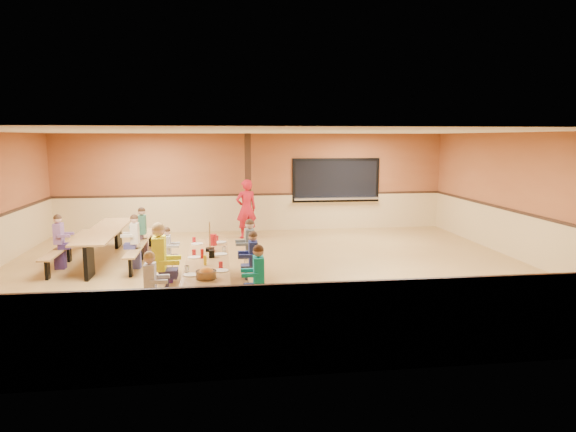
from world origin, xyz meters
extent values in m
plane|color=olive|center=(0.00, 0.00, 0.00)|extent=(12.00, 12.00, 0.00)
cube|color=#96522B|center=(0.00, 5.00, 1.50)|extent=(12.00, 0.04, 3.00)
cube|color=#96522B|center=(0.00, -5.00, 1.50)|extent=(12.00, 0.04, 3.00)
cube|color=#96522B|center=(6.00, 0.00, 1.50)|extent=(0.04, 10.00, 3.00)
cube|color=white|center=(0.00, 0.00, 3.00)|extent=(12.00, 10.00, 0.04)
cube|color=black|center=(2.60, 4.97, 1.55)|extent=(2.60, 0.06, 1.20)
cube|color=silver|center=(2.60, 4.88, 0.98)|extent=(2.70, 0.28, 0.06)
cube|color=black|center=(-0.20, 4.40, 1.50)|extent=(0.18, 0.18, 3.00)
cube|color=olive|center=(-1.27, -1.79, 0.72)|extent=(0.75, 3.60, 0.04)
cube|color=black|center=(-1.27, -3.34, 0.35)|extent=(0.08, 0.60, 0.70)
cube|color=black|center=(-1.27, -0.24, 0.35)|extent=(0.08, 0.60, 0.70)
cube|color=olive|center=(-2.10, -1.79, 0.43)|extent=(0.26, 3.60, 0.04)
cube|color=black|center=(-2.10, -1.79, 0.21)|extent=(0.06, 0.18, 0.41)
cube|color=olive|center=(-0.45, -1.79, 0.43)|extent=(0.26, 3.60, 0.04)
cube|color=black|center=(-0.45, -1.79, 0.21)|extent=(0.06, 0.18, 0.41)
cube|color=olive|center=(-3.74, 1.49, 0.72)|extent=(0.75, 3.60, 0.04)
cube|color=black|center=(-3.74, -0.06, 0.35)|extent=(0.08, 0.60, 0.70)
cube|color=black|center=(-3.74, 3.04, 0.35)|extent=(0.08, 0.60, 0.70)
cube|color=olive|center=(-4.56, 1.49, 0.43)|extent=(0.26, 3.60, 0.04)
cube|color=black|center=(-4.56, 1.49, 0.21)|extent=(0.06, 0.18, 0.41)
cube|color=olive|center=(-2.91, 1.49, 0.43)|extent=(0.26, 3.60, 0.04)
cube|color=black|center=(-2.91, 1.49, 0.21)|extent=(0.06, 0.18, 0.41)
imported|color=#B0141F|center=(-0.29, 3.83, 0.85)|extent=(0.71, 0.58, 1.70)
cylinder|color=#AE171A|center=(-1.19, -0.63, 0.85)|extent=(0.16, 0.16, 0.22)
cube|color=black|center=(-1.20, -1.69, 0.80)|extent=(0.10, 0.14, 0.13)
cylinder|color=yellow|center=(-1.30, -2.25, 0.82)|extent=(0.06, 0.06, 0.17)
cylinder|color=#B2140F|center=(-1.37, -1.75, 0.82)|extent=(0.06, 0.06, 0.17)
cube|color=black|center=(-1.24, -1.17, 0.77)|extent=(0.16, 0.16, 0.06)
cube|color=olive|center=(-1.24, -1.17, 1.05)|extent=(0.02, 0.09, 0.50)
camera|label=1|loc=(-1.03, -10.82, 2.87)|focal=32.00mm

